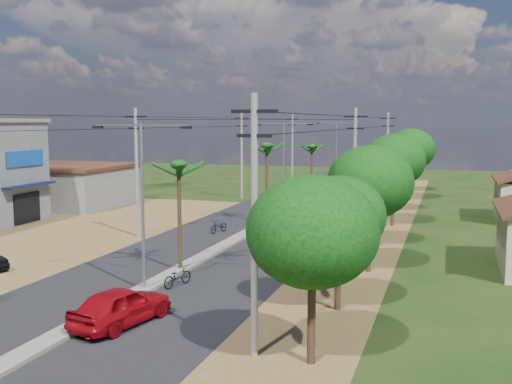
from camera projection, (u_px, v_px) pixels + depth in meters
ground at (145, 291)px, 28.61m from camera, size 160.00×160.00×0.00m
road at (246, 235)px, 42.77m from camera, size 12.00×110.00×0.04m
median at (259, 227)px, 45.60m from camera, size 1.00×90.00×0.18m
dirt_lot_west at (5, 240)px, 40.76m from camera, size 18.00×46.00×0.04m
dirt_shoulder_east at (366, 242)px, 40.17m from camera, size 5.00×90.00×0.03m
low_shed at (70, 185)px, 57.49m from camera, size 10.40×10.40×3.95m
tree_east_a at (312, 232)px, 19.50m from camera, size 4.40×4.40×6.37m
tree_east_b at (339, 216)px, 25.27m from camera, size 4.00×4.00×5.83m
tree_east_c at (370, 182)px, 31.67m from camera, size 4.60×4.60×6.83m
tree_east_d at (379, 180)px, 38.44m from camera, size 4.20×4.20×6.13m
tree_east_e at (394, 161)px, 45.84m from camera, size 4.80×4.80×7.14m
tree_east_f at (397, 168)px, 53.66m from camera, size 3.80×3.80×5.52m
tree_east_g at (410, 149)px, 60.88m from camera, size 5.00×5.00×7.38m
tree_east_h at (412, 152)px, 68.60m from camera, size 4.40×4.40×6.52m
palm_median_near at (179, 169)px, 31.74m from camera, size 2.00×2.00×6.15m
palm_median_mid at (267, 149)px, 46.81m from camera, size 2.00×2.00×6.55m
palm_median_far at (312, 149)px, 61.99m from camera, size 2.00×2.00×5.85m
streetlight_near at (142, 192)px, 28.05m from camera, size 5.10×0.18×8.00m
streetlight_mid at (284, 160)px, 51.66m from camera, size 5.10×0.18×8.00m
streetlight_far at (336, 148)px, 75.27m from camera, size 5.10×0.18×8.00m
utility_pole_w_b at (137, 169)px, 41.53m from camera, size 1.60×0.24×9.00m
utility_pole_w_c at (242, 153)px, 62.31m from camera, size 1.60×0.24×9.00m
utility_pole_w_d at (292, 146)px, 82.15m from camera, size 1.60×0.24×9.00m
utility_pole_e_a at (254, 221)px, 20.08m from camera, size 1.60×0.24×9.00m
utility_pole_e_b at (355, 170)px, 40.86m from camera, size 1.60×0.24×9.00m
utility_pole_e_c at (387, 154)px, 61.64m from camera, size 1.60×0.24×9.00m
car_red_near at (121, 307)px, 23.66m from camera, size 2.77×4.87×1.56m
car_silver_mid at (294, 226)px, 41.89m from camera, size 3.36×5.08×1.58m
car_white_far at (287, 195)px, 59.18m from camera, size 3.44×5.98×1.63m
moto_rider_east at (177, 277)px, 29.24m from camera, size 1.17×2.04×1.01m
moto_rider_west_a at (219, 227)px, 43.38m from camera, size 1.11×1.97×0.98m
moto_rider_west_b at (290, 199)px, 59.03m from camera, size 0.84×1.53×0.88m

